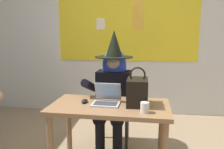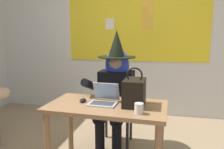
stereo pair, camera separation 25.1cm
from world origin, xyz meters
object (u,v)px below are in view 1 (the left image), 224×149
(desk_main, at_px, (110,115))
(person_costumed, at_px, (113,85))
(chair_at_desk, at_px, (114,105))
(computer_mouse, at_px, (85,101))
(coffee_mug, at_px, (145,107))
(laptop, at_px, (107,99))
(handbag, at_px, (137,91))

(desk_main, height_order, person_costumed, person_costumed)
(desk_main, distance_m, chair_at_desk, 0.69)
(computer_mouse, height_order, coffee_mug, coffee_mug)
(laptop, distance_m, coffee_mug, 0.44)
(desk_main, bearing_deg, person_costumed, 93.57)
(chair_at_desk, bearing_deg, desk_main, 1.49)
(coffee_mug, bearing_deg, computer_mouse, 159.76)
(desk_main, xyz_separation_m, coffee_mug, (0.34, -0.19, 0.16))
(person_costumed, xyz_separation_m, computer_mouse, (-0.23, -0.52, -0.05))
(laptop, distance_m, computer_mouse, 0.23)
(person_costumed, relative_size, coffee_mug, 15.33)
(chair_at_desk, xyz_separation_m, laptop, (-0.00, -0.64, 0.27))
(handbag, bearing_deg, chair_at_desk, 115.35)
(person_costumed, bearing_deg, chair_at_desk, -177.97)
(desk_main, xyz_separation_m, laptop, (-0.04, 0.04, 0.15))
(person_costumed, bearing_deg, laptop, 1.70)
(laptop, height_order, coffee_mug, laptop)
(desk_main, bearing_deg, chair_at_desk, 92.92)
(coffee_mug, bearing_deg, person_costumed, 116.73)
(laptop, relative_size, handbag, 0.74)
(laptop, bearing_deg, handbag, 1.92)
(desk_main, relative_size, handbag, 3.16)
(chair_at_desk, bearing_deg, person_costumed, -1.51)
(laptop, xyz_separation_m, coffee_mug, (0.38, -0.23, 0.00))
(desk_main, height_order, coffee_mug, coffee_mug)
(person_costumed, distance_m, laptop, 0.52)
(person_costumed, xyz_separation_m, handbag, (0.30, -0.52, 0.06))
(computer_mouse, relative_size, coffee_mug, 1.09)
(chair_at_desk, bearing_deg, handbag, 23.92)
(person_costumed, bearing_deg, coffee_mug, 28.84)
(person_costumed, distance_m, computer_mouse, 0.57)
(computer_mouse, xyz_separation_m, coffee_mug, (0.61, -0.22, 0.03))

